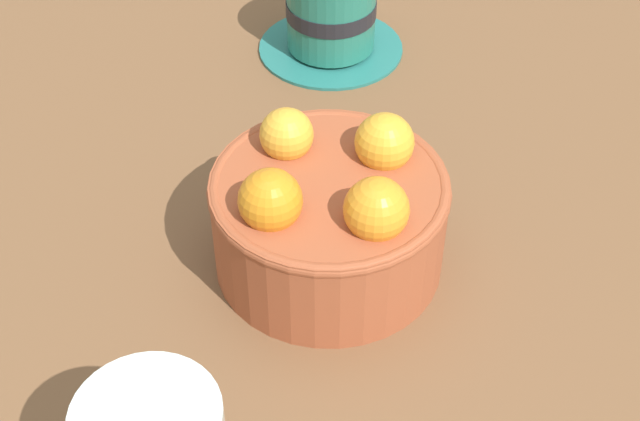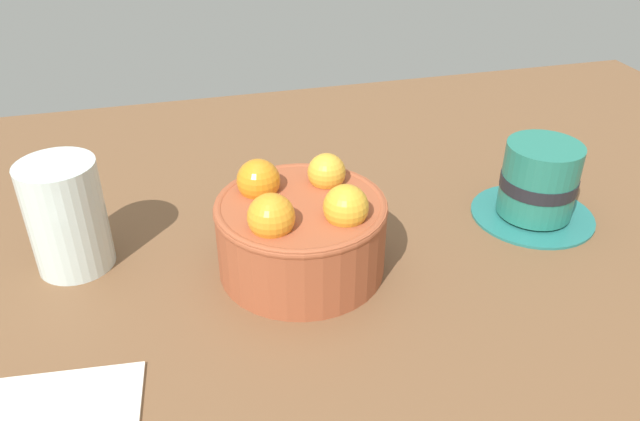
{
  "view_description": "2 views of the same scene",
  "coord_description": "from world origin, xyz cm",
  "px_view_note": "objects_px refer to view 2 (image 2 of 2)",
  "views": [
    {
      "loc": [
        45.02,
        4.71,
        47.4
      ],
      "look_at": [
        1.25,
        -0.47,
        6.01
      ],
      "focal_mm": 51.08,
      "sensor_mm": 36.0,
      "label": 1
    },
    {
      "loc": [
        10.93,
        48.68,
        37.35
      ],
      "look_at": [
        -1.87,
        -0.06,
        6.32
      ],
      "focal_mm": 35.12,
      "sensor_mm": 36.0,
      "label": 2
    }
  ],
  "objects_px": {
    "terracotta_bowl": "(301,229)",
    "folded_napkin": "(54,407)",
    "coffee_cup": "(538,185)",
    "water_glass": "(66,216)"
  },
  "relations": [
    {
      "from": "terracotta_bowl",
      "to": "folded_napkin",
      "type": "height_order",
      "value": "terracotta_bowl"
    },
    {
      "from": "coffee_cup",
      "to": "water_glass",
      "type": "bearing_deg",
      "value": -4.17
    },
    {
      "from": "folded_napkin",
      "to": "water_glass",
      "type": "bearing_deg",
      "value": -91.47
    },
    {
      "from": "terracotta_bowl",
      "to": "water_glass",
      "type": "xyz_separation_m",
      "value": [
        0.21,
        -0.06,
        0.01
      ]
    },
    {
      "from": "terracotta_bowl",
      "to": "folded_napkin",
      "type": "relative_size",
      "value": 1.29
    },
    {
      "from": "coffee_cup",
      "to": "water_glass",
      "type": "xyz_separation_m",
      "value": [
        0.49,
        -0.04,
        0.02
      ]
    },
    {
      "from": "coffee_cup",
      "to": "water_glass",
      "type": "relative_size",
      "value": 1.2
    },
    {
      "from": "coffee_cup",
      "to": "terracotta_bowl",
      "type": "bearing_deg",
      "value": 5.96
    },
    {
      "from": "coffee_cup",
      "to": "folded_napkin",
      "type": "height_order",
      "value": "coffee_cup"
    },
    {
      "from": "terracotta_bowl",
      "to": "folded_napkin",
      "type": "distance_m",
      "value": 0.26
    }
  ]
}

